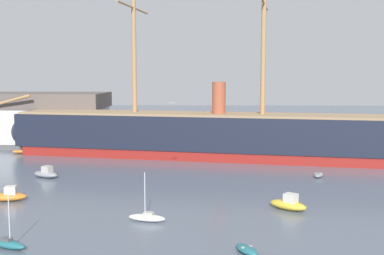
# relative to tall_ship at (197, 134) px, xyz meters

# --- Properties ---
(tall_ship) EXTENTS (74.71, 20.86, 36.19)m
(tall_ship) POSITION_rel_tall_ship_xyz_m (0.00, 0.00, 0.00)
(tall_ship) COLOR maroon
(tall_ship) RESTS_ON ground
(sailboat_foreground_left) EXTENTS (3.45, 2.24, 4.34)m
(sailboat_foreground_left) POSITION_rel_tall_ship_xyz_m (-13.99, -43.55, -3.52)
(sailboat_foreground_left) COLOR #236670
(sailboat_foreground_left) RESTS_ON ground
(dinghy_foreground_right) EXTENTS (2.18, 2.71, 0.59)m
(dinghy_foreground_right) POSITION_rel_tall_ship_xyz_m (4.87, -44.06, -3.58)
(dinghy_foreground_right) COLOR #236670
(dinghy_foreground_right) RESTS_ON ground
(sailboat_near_centre) EXTENTS (3.75, 1.80, 4.70)m
(sailboat_near_centre) POSITION_rel_tall_ship_xyz_m (-3.86, -36.20, -3.49)
(sailboat_near_centre) COLOR silver
(sailboat_near_centre) RESTS_ON ground
(motorboat_mid_left) EXTENTS (4.12, 2.23, 1.64)m
(motorboat_mid_left) POSITION_rel_tall_ship_xyz_m (-19.98, -29.28, -3.31)
(motorboat_mid_left) COLOR orange
(motorboat_mid_left) RESTS_ON ground
(motorboat_mid_right) EXTENTS (4.23, 3.81, 1.70)m
(motorboat_mid_right) POSITION_rel_tall_ship_xyz_m (10.15, -31.74, -3.29)
(motorboat_mid_right) COLOR gold
(motorboat_mid_right) RESTS_ON ground
(motorboat_alongside_bow) EXTENTS (4.16, 3.04, 1.61)m
(motorboat_alongside_bow) POSITION_rel_tall_ship_xyz_m (-19.97, -17.19, -3.32)
(motorboat_alongside_bow) COLOR gray
(motorboat_alongside_bow) RESTS_ON ground
(dinghy_alongside_stern) EXTENTS (2.04, 2.66, 0.58)m
(dinghy_alongside_stern) POSITION_rel_tall_ship_xyz_m (16.94, -15.65, -3.59)
(dinghy_alongside_stern) COLOR gray
(dinghy_alongside_stern) RESTS_ON ground
(dinghy_far_left) EXTENTS (3.07, 1.87, 0.68)m
(dinghy_far_left) POSITION_rel_tall_ship_xyz_m (-31.35, 2.89, -3.54)
(dinghy_far_left) COLOR orange
(dinghy_far_left) RESTS_ON ground
(dinghy_far_right) EXTENTS (2.04, 0.92, 0.48)m
(dinghy_far_right) POSITION_rel_tall_ship_xyz_m (28.29, -0.27, -3.64)
(dinghy_far_right) COLOR #1E284C
(dinghy_far_right) RESTS_ON ground
(seagull_in_flight) EXTENTS (1.04, 0.48, 0.13)m
(seagull_in_flight) POSITION_rel_tall_ship_xyz_m (-2.58, -20.92, 6.47)
(seagull_in_flight) COLOR silver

